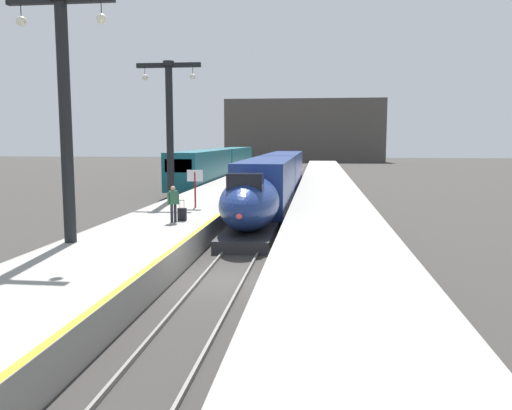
# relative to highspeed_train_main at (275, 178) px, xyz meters

# --- Properties ---
(ground_plane) EXTENTS (260.00, 260.00, 0.00)m
(ground_plane) POSITION_rel_highspeed_train_main_xyz_m (0.00, -22.58, -1.92)
(ground_plane) COLOR #33302D
(platform_left) EXTENTS (4.80, 110.00, 1.05)m
(platform_left) POSITION_rel_highspeed_train_main_xyz_m (-4.05, 2.17, -1.40)
(platform_left) COLOR gray
(platform_left) RESTS_ON ground
(platform_right) EXTENTS (4.80, 110.00, 1.05)m
(platform_right) POSITION_rel_highspeed_train_main_xyz_m (4.05, 2.17, -1.40)
(platform_right) COLOR gray
(platform_right) RESTS_ON ground
(platform_left_safety_stripe) EXTENTS (0.20, 107.80, 0.01)m
(platform_left_safety_stripe) POSITION_rel_highspeed_train_main_xyz_m (-1.77, 2.17, -0.87)
(platform_left_safety_stripe) COLOR yellow
(platform_left_safety_stripe) RESTS_ON platform_left
(rail_main_left) EXTENTS (0.08, 110.00, 0.12)m
(rail_main_left) POSITION_rel_highspeed_train_main_xyz_m (-0.75, 4.92, -1.86)
(rail_main_left) COLOR slate
(rail_main_left) RESTS_ON ground
(rail_main_right) EXTENTS (0.08, 110.00, 0.12)m
(rail_main_right) POSITION_rel_highspeed_train_main_xyz_m (0.75, 4.92, -1.86)
(rail_main_right) COLOR slate
(rail_main_right) RESTS_ON ground
(rail_secondary_left) EXTENTS (0.08, 110.00, 0.12)m
(rail_secondary_left) POSITION_rel_highspeed_train_main_xyz_m (-8.85, 4.92, -1.86)
(rail_secondary_left) COLOR slate
(rail_secondary_left) RESTS_ON ground
(rail_secondary_right) EXTENTS (0.08, 110.00, 0.12)m
(rail_secondary_right) POSITION_rel_highspeed_train_main_xyz_m (-7.35, 4.92, -1.86)
(rail_secondary_right) COLOR slate
(rail_secondary_right) RESTS_ON ground
(highspeed_train_main) EXTENTS (2.92, 38.45, 3.60)m
(highspeed_train_main) POSITION_rel_highspeed_train_main_xyz_m (0.00, 0.00, 0.00)
(highspeed_train_main) COLOR navy
(highspeed_train_main) RESTS_ON ground
(regional_train_adjacent) EXTENTS (2.85, 36.60, 3.80)m
(regional_train_adjacent) POSITION_rel_highspeed_train_main_xyz_m (-8.10, 19.94, 0.21)
(regional_train_adjacent) COLOR #145660
(regional_train_adjacent) RESTS_ON ground
(station_column_near) EXTENTS (4.00, 0.68, 8.98)m
(station_column_near) POSITION_rel_highspeed_train_main_xyz_m (-5.90, -21.78, 4.54)
(station_column_near) COLOR black
(station_column_near) RESTS_ON platform_left
(station_column_mid) EXTENTS (4.00, 0.68, 8.57)m
(station_column_mid) POSITION_rel_highspeed_train_main_xyz_m (-5.90, -8.17, 4.32)
(station_column_mid) COLOR black
(station_column_mid) RESTS_ON platform_left
(passenger_near_edge) EXTENTS (0.47, 0.41, 1.69)m
(passenger_near_edge) POSITION_rel_highspeed_train_main_xyz_m (-3.38, -16.66, 0.12)
(passenger_near_edge) COLOR #23232D
(passenger_near_edge) RESTS_ON platform_left
(passenger_mid_platform) EXTENTS (0.57, 0.23, 1.69)m
(passenger_mid_platform) POSITION_rel_highspeed_train_main_xyz_m (-2.55, -3.35, 0.12)
(passenger_mid_platform) COLOR #23232D
(passenger_mid_platform) RESTS_ON platform_left
(rolling_suitcase) EXTENTS (0.40, 0.22, 0.98)m
(rolling_suitcase) POSITION_rel_highspeed_train_main_xyz_m (-3.12, -16.11, -0.57)
(rolling_suitcase) COLOR black
(rolling_suitcase) RESTS_ON platform_left
(departure_info_board) EXTENTS (0.90, 0.10, 2.12)m
(departure_info_board) POSITION_rel_highspeed_train_main_xyz_m (-3.63, -11.21, 0.63)
(departure_info_board) COLOR maroon
(departure_info_board) RESTS_ON platform_left
(terminus_back_wall) EXTENTS (36.00, 2.00, 14.00)m
(terminus_back_wall) POSITION_rel_highspeed_train_main_xyz_m (0.00, 79.42, 5.08)
(terminus_back_wall) COLOR #4C4742
(terminus_back_wall) RESTS_ON ground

